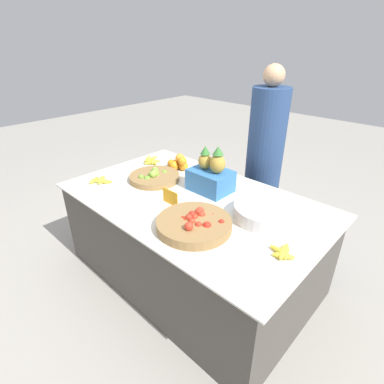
{
  "coord_description": "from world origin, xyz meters",
  "views": [
    {
      "loc": [
        1.27,
        -1.34,
        1.67
      ],
      "look_at": [
        0.0,
        0.0,
        0.73
      ],
      "focal_mm": 28.0,
      "sensor_mm": 36.0,
      "label": 1
    }
  ],
  "objects_px": {
    "tomato_basket": "(194,224)",
    "metal_bowl": "(265,212)",
    "produce_crate": "(211,176)",
    "lime_bowl": "(154,177)",
    "vendor_person": "(264,163)",
    "price_sign": "(170,197)"
  },
  "relations": [
    {
      "from": "produce_crate",
      "to": "tomato_basket",
      "type": "bearing_deg",
      "value": -60.37
    },
    {
      "from": "tomato_basket",
      "to": "produce_crate",
      "type": "height_order",
      "value": "produce_crate"
    },
    {
      "from": "tomato_basket",
      "to": "metal_bowl",
      "type": "relative_size",
      "value": 1.13
    },
    {
      "from": "price_sign",
      "to": "vendor_person",
      "type": "bearing_deg",
      "value": 86.2
    },
    {
      "from": "produce_crate",
      "to": "vendor_person",
      "type": "relative_size",
      "value": 0.23
    },
    {
      "from": "price_sign",
      "to": "vendor_person",
      "type": "distance_m",
      "value": 1.05
    },
    {
      "from": "lime_bowl",
      "to": "produce_crate",
      "type": "relative_size",
      "value": 1.12
    },
    {
      "from": "tomato_basket",
      "to": "produce_crate",
      "type": "bearing_deg",
      "value": 119.63
    },
    {
      "from": "lime_bowl",
      "to": "produce_crate",
      "type": "height_order",
      "value": "produce_crate"
    },
    {
      "from": "metal_bowl",
      "to": "produce_crate",
      "type": "bearing_deg",
      "value": 173.19
    },
    {
      "from": "vendor_person",
      "to": "lime_bowl",
      "type": "bearing_deg",
      "value": -117.75
    },
    {
      "from": "produce_crate",
      "to": "vendor_person",
      "type": "distance_m",
      "value": 0.71
    },
    {
      "from": "lime_bowl",
      "to": "produce_crate",
      "type": "bearing_deg",
      "value": 20.86
    },
    {
      "from": "metal_bowl",
      "to": "vendor_person",
      "type": "relative_size",
      "value": 0.26
    },
    {
      "from": "tomato_basket",
      "to": "vendor_person",
      "type": "relative_size",
      "value": 0.3
    },
    {
      "from": "lime_bowl",
      "to": "vendor_person",
      "type": "bearing_deg",
      "value": 62.25
    },
    {
      "from": "lime_bowl",
      "to": "produce_crate",
      "type": "xyz_separation_m",
      "value": [
        0.44,
        0.17,
        0.09
      ]
    },
    {
      "from": "tomato_basket",
      "to": "price_sign",
      "type": "height_order",
      "value": "price_sign"
    },
    {
      "from": "metal_bowl",
      "to": "vendor_person",
      "type": "height_order",
      "value": "vendor_person"
    },
    {
      "from": "metal_bowl",
      "to": "price_sign",
      "type": "bearing_deg",
      "value": -152.82
    },
    {
      "from": "metal_bowl",
      "to": "produce_crate",
      "type": "distance_m",
      "value": 0.5
    },
    {
      "from": "lime_bowl",
      "to": "vendor_person",
      "type": "distance_m",
      "value": 0.98
    }
  ]
}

